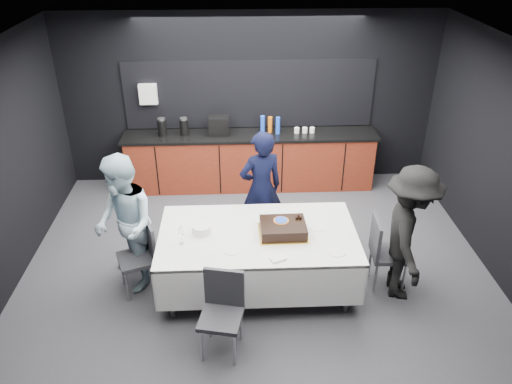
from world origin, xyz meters
TOP-DOWN VIEW (x-y plane):
  - ground at (0.00, 0.00)m, footprint 6.00×6.00m
  - room_shell at (0.00, 0.00)m, footprint 6.04×5.04m
  - kitchenette at (-0.02, 2.22)m, footprint 4.10×0.64m
  - party_table at (0.00, -0.40)m, footprint 2.32×1.32m
  - cake_assembly at (0.29, -0.42)m, footprint 0.57×0.47m
  - plate_stack at (-0.66, -0.36)m, footprint 0.22×0.22m
  - loose_plate_near at (-0.31, -0.73)m, footprint 0.18×0.18m
  - loose_plate_right_a at (0.72, -0.31)m, footprint 0.20×0.20m
  - loose_plate_right_b at (0.85, -0.81)m, footprint 0.20×0.20m
  - loose_plate_far at (0.06, -0.12)m, footprint 0.19×0.19m
  - fork_pile at (0.19, -0.92)m, footprint 0.20×0.16m
  - champagne_flute at (-0.87, -0.57)m, footprint 0.06×0.06m
  - chair_left at (-1.37, -0.37)m, footprint 0.54×0.54m
  - chair_right at (1.51, -0.43)m, footprint 0.44×0.44m
  - chair_near at (-0.41, -1.36)m, footprint 0.50×0.50m
  - person_center at (0.09, 0.58)m, footprint 0.70×0.57m
  - person_left at (-1.56, -0.28)m, footprint 0.95×1.04m
  - person_right at (1.72, -0.59)m, footprint 0.80×1.18m

SIDE VIEW (x-z plane):
  - ground at x=0.00m, z-range 0.00..0.00m
  - chair_left at x=-1.37m, z-range 0.07..1.00m
  - chair_right at x=1.51m, z-range 0.07..1.00m
  - chair_near at x=-0.41m, z-range 0.07..1.00m
  - kitchenette at x=-0.02m, z-range -0.48..1.57m
  - party_table at x=0.00m, z-range 0.25..1.03m
  - loose_plate_near at x=-0.31m, z-range 0.78..0.79m
  - loose_plate_right_a at x=0.72m, z-range 0.78..0.79m
  - loose_plate_right_b at x=0.85m, z-range 0.78..0.79m
  - loose_plate_far at x=0.06m, z-range 0.78..0.79m
  - fork_pile at x=0.19m, z-range 0.78..0.81m
  - person_center at x=0.09m, z-range 0.00..1.65m
  - plate_stack at x=-0.66m, z-range 0.78..0.88m
  - person_right at x=1.72m, z-range 0.00..1.68m
  - cake_assembly at x=0.29m, z-range 0.76..0.94m
  - person_left at x=-1.56m, z-range 0.00..1.73m
  - champagne_flute at x=-0.87m, z-range 0.83..1.05m
  - room_shell at x=0.00m, z-range 0.45..3.27m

